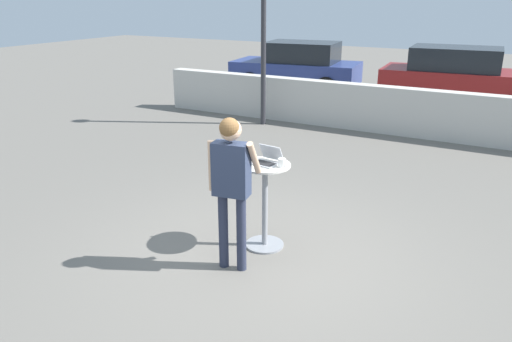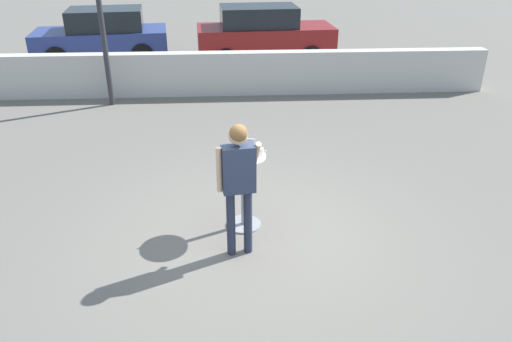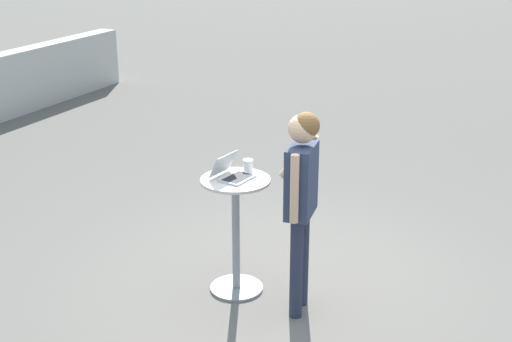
{
  "view_description": "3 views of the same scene",
  "coord_description": "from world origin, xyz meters",
  "px_view_note": "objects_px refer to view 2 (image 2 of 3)",
  "views": [
    {
      "loc": [
        2.41,
        -4.59,
        3.0
      ],
      "look_at": [
        -0.29,
        0.37,
        0.98
      ],
      "focal_mm": 35.0,
      "sensor_mm": 36.0,
      "label": 1
    },
    {
      "loc": [
        -0.36,
        -5.62,
        3.82
      ],
      "look_at": [
        -0.01,
        0.19,
        0.94
      ],
      "focal_mm": 35.0,
      "sensor_mm": 36.0,
      "label": 2
    },
    {
      "loc": [
        -5.25,
        -2.32,
        3.29
      ],
      "look_at": [
        -0.0,
        0.26,
        1.12
      ],
      "focal_mm": 50.0,
      "sensor_mm": 36.0,
      "label": 3
    }
  ],
  "objects_px": {
    "cafe_table": "(243,186)",
    "parked_car_further_down": "(103,35)",
    "laptop": "(243,151)",
    "standing_person": "(239,173)",
    "parked_car_near_street": "(264,34)",
    "coffee_mug": "(260,152)"
  },
  "relations": [
    {
      "from": "cafe_table",
      "to": "laptop",
      "type": "xyz_separation_m",
      "value": [
        0.01,
        0.04,
        0.5
      ]
    },
    {
      "from": "standing_person",
      "to": "parked_car_further_down",
      "type": "distance_m",
      "value": 11.11
    },
    {
      "from": "coffee_mug",
      "to": "parked_car_near_street",
      "type": "bearing_deg",
      "value": 85.49
    },
    {
      "from": "laptop",
      "to": "parked_car_further_down",
      "type": "bearing_deg",
      "value": 112.06
    },
    {
      "from": "cafe_table",
      "to": "parked_car_further_down",
      "type": "relative_size",
      "value": 0.26
    },
    {
      "from": "laptop",
      "to": "standing_person",
      "type": "xyz_separation_m",
      "value": [
        -0.08,
        -0.68,
        0.01
      ]
    },
    {
      "from": "parked_car_near_street",
      "to": "parked_car_further_down",
      "type": "distance_m",
      "value": 4.92
    },
    {
      "from": "coffee_mug",
      "to": "standing_person",
      "type": "bearing_deg",
      "value": -115.36
    },
    {
      "from": "laptop",
      "to": "standing_person",
      "type": "bearing_deg",
      "value": -96.92
    },
    {
      "from": "cafe_table",
      "to": "standing_person",
      "type": "distance_m",
      "value": 0.83
    },
    {
      "from": "cafe_table",
      "to": "parked_car_further_down",
      "type": "height_order",
      "value": "parked_car_further_down"
    },
    {
      "from": "laptop",
      "to": "parked_car_further_down",
      "type": "relative_size",
      "value": 0.08
    },
    {
      "from": "cafe_table",
      "to": "parked_car_near_street",
      "type": "bearing_deg",
      "value": 84.1
    },
    {
      "from": "laptop",
      "to": "cafe_table",
      "type": "bearing_deg",
      "value": -101.77
    },
    {
      "from": "cafe_table",
      "to": "parked_car_near_street",
      "type": "height_order",
      "value": "parked_car_near_street"
    },
    {
      "from": "parked_car_near_street",
      "to": "parked_car_further_down",
      "type": "height_order",
      "value": "parked_car_near_street"
    },
    {
      "from": "cafe_table",
      "to": "parked_car_further_down",
      "type": "distance_m",
      "value": 10.53
    },
    {
      "from": "laptop",
      "to": "parked_car_near_street",
      "type": "xyz_separation_m",
      "value": [
        0.96,
        9.3,
        -0.29
      ]
    },
    {
      "from": "parked_car_further_down",
      "to": "laptop",
      "type": "bearing_deg",
      "value": -67.94
    },
    {
      "from": "coffee_mug",
      "to": "laptop",
      "type": "bearing_deg",
      "value": 168.47
    },
    {
      "from": "laptop",
      "to": "parked_car_further_down",
      "type": "xyz_separation_m",
      "value": [
        -3.94,
        9.73,
        -0.34
      ]
    },
    {
      "from": "cafe_table",
      "to": "laptop",
      "type": "bearing_deg",
      "value": 78.23
    }
  ]
}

